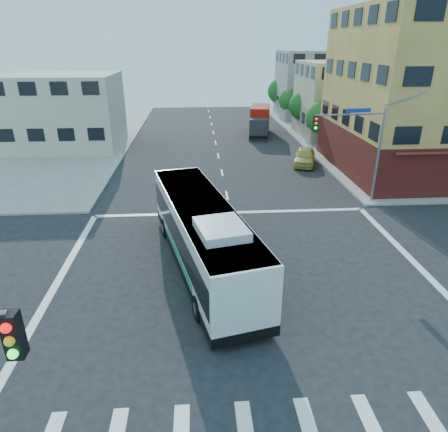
{
  "coord_description": "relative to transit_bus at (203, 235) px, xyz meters",
  "views": [
    {
      "loc": [
        -2.28,
        -16.5,
        11.12
      ],
      "look_at": [
        -0.91,
        3.16,
        2.52
      ],
      "focal_mm": 32.0,
      "sensor_mm": 36.0,
      "label": 1
    }
  ],
  "objects": [
    {
      "name": "box_truck",
      "position": [
        8.03,
        32.95,
        -0.21
      ],
      "size": [
        3.7,
        8.19,
        3.56
      ],
      "rotation": [
        0.0,
        0.0,
        -0.19
      ],
      "color": "#27272C",
      "rests_on": "ground"
    },
    {
      "name": "signal_mast_ne",
      "position": [
        11.17,
        8.46,
        3.05
      ],
      "size": [
        7.91,
        1.13,
        8.07
      ],
      "color": "slate",
      "rests_on": "ground"
    },
    {
      "name": "parked_car",
      "position": [
        10.38,
        18.94,
        -1.11
      ],
      "size": [
        3.29,
        5.21,
        1.65
      ],
      "primitive_type": "imported",
      "rotation": [
        0.0,
        0.0,
        -0.3
      ],
      "color": "gold",
      "rests_on": "ground"
    },
    {
      "name": "building_east_far",
      "position": [
        19.07,
        45.82,
        3.07
      ],
      "size": [
        12.06,
        10.06,
        10.0
      ],
      "color": "gray",
      "rests_on": "ground"
    },
    {
      "name": "building_west",
      "position": [
        -14.93,
        27.82,
        2.07
      ],
      "size": [
        12.06,
        10.06,
        8.0
      ],
      "color": "#BFB99E",
      "rests_on": "ground"
    },
    {
      "name": "transit_bus",
      "position": [
        0.0,
        0.0,
        0.0
      ],
      "size": [
        5.85,
        13.66,
        3.96
      ],
      "rotation": [
        0.0,
        0.0,
        0.23
      ],
      "color": "black",
      "rests_on": "ground"
    },
    {
      "name": "ground",
      "position": [
        2.09,
        -2.16,
        -1.94
      ],
      "size": [
        120.0,
        120.0,
        0.0
      ],
      "primitive_type": "plane",
      "color": "black",
      "rests_on": "ground"
    },
    {
      "name": "street_tree_a",
      "position": [
        13.99,
        25.76,
        1.65
      ],
      "size": [
        3.6,
        3.6,
        5.53
      ],
      "color": "#331E12",
      "rests_on": "ground"
    },
    {
      "name": "street_tree_d",
      "position": [
        13.99,
        49.76,
        1.94
      ],
      "size": [
        4.0,
        4.0,
        6.03
      ],
      "color": "#331E12",
      "rests_on": "ground"
    },
    {
      "name": "street_tree_b",
      "position": [
        13.99,
        33.76,
        1.82
      ],
      "size": [
        3.8,
        3.8,
        5.79
      ],
      "color": "#331E12",
      "rests_on": "ground"
    },
    {
      "name": "corner_building_ne",
      "position": [
        22.07,
        16.32,
        3.95
      ],
      "size": [
        18.1,
        15.44,
        14.0
      ],
      "color": "gold",
      "rests_on": "ground"
    },
    {
      "name": "street_tree_c",
      "position": [
        13.99,
        41.76,
        1.52
      ],
      "size": [
        3.4,
        3.4,
        5.29
      ],
      "color": "#331E12",
      "rests_on": "ground"
    },
    {
      "name": "building_east_near",
      "position": [
        19.07,
        31.82,
        2.57
      ],
      "size": [
        12.06,
        10.06,
        9.0
      ],
      "color": "#C3B595",
      "rests_on": "ground"
    }
  ]
}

